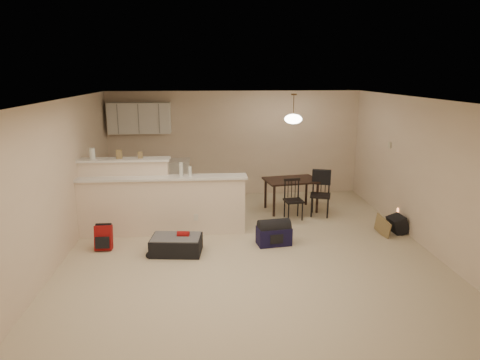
{
  "coord_description": "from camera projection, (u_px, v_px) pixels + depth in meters",
  "views": [
    {
      "loc": [
        -0.69,
        -6.67,
        2.91
      ],
      "look_at": [
        -0.1,
        0.7,
        1.05
      ],
      "focal_mm": 32.0,
      "sensor_mm": 36.0,
      "label": 1
    }
  ],
  "objects": [
    {
      "name": "room",
      "position": [
        250.0,
        178.0,
        6.9
      ],
      "size": [
        7.0,
        7.02,
        2.5
      ],
      "color": "beige",
      "rests_on": "ground"
    },
    {
      "name": "navy_duffel",
      "position": [
        274.0,
        236.0,
        7.42
      ],
      "size": [
        0.62,
        0.4,
        0.31
      ],
      "primitive_type": "cube",
      "rotation": [
        0.0,
        0.0,
        0.15
      ],
      "color": "#141135",
      "rests_on": "ground"
    },
    {
      "name": "bottle_b",
      "position": [
        190.0,
        171.0,
        7.71
      ],
      "size": [
        0.06,
        0.06,
        0.18
      ],
      "primitive_type": "cylinder",
      "color": "silver",
      "rests_on": "breakfast_bar"
    },
    {
      "name": "breakfast_bar",
      "position": [
        149.0,
        201.0,
        7.87
      ],
      "size": [
        3.08,
        0.58,
        1.39
      ],
      "color": "#F6E0C7",
      "rests_on": "ground"
    },
    {
      "name": "dining_chair_far",
      "position": [
        320.0,
        194.0,
        8.87
      ],
      "size": [
        0.5,
        0.49,
        0.92
      ],
      "primitive_type": null,
      "rotation": [
        0.0,
        0.0,
        -0.31
      ],
      "color": "black",
      "rests_on": "ground"
    },
    {
      "name": "cereal_box",
      "position": [
        119.0,
        154.0,
        7.75
      ],
      "size": [
        0.1,
        0.07,
        0.16
      ],
      "primitive_type": "cube",
      "color": "olive",
      "rests_on": "breakfast_bar"
    },
    {
      "name": "upper_cabinets",
      "position": [
        140.0,
        118.0,
        9.78
      ],
      "size": [
        1.4,
        0.34,
        0.7
      ],
      "primitive_type": "cube",
      "color": "white",
      "rests_on": "room"
    },
    {
      "name": "kitchen_counter",
      "position": [
        151.0,
        181.0,
        10.02
      ],
      "size": [
        1.8,
        0.6,
        0.9
      ],
      "primitive_type": "cube",
      "color": "white",
      "rests_on": "ground"
    },
    {
      "name": "bottle_a",
      "position": [
        181.0,
        169.0,
        7.69
      ],
      "size": [
        0.07,
        0.07,
        0.26
      ],
      "primitive_type": "cylinder",
      "color": "silver",
      "rests_on": "breakfast_bar"
    },
    {
      "name": "cardboard_sheet",
      "position": [
        383.0,
        227.0,
        7.83
      ],
      "size": [
        0.11,
        0.44,
        0.34
      ],
      "primitive_type": "cube",
      "rotation": [
        0.0,
        0.0,
        1.77
      ],
      "color": "olive",
      "rests_on": "ground"
    },
    {
      "name": "jar",
      "position": [
        92.0,
        154.0,
        7.71
      ],
      "size": [
        0.1,
        0.1,
        0.2
      ],
      "primitive_type": "cylinder",
      "color": "silver",
      "rests_on": "breakfast_bar"
    },
    {
      "name": "pendant_lamp",
      "position": [
        293.0,
        119.0,
        8.82
      ],
      "size": [
        0.36,
        0.36,
        0.62
      ],
      "color": "brown",
      "rests_on": "room"
    },
    {
      "name": "suitcase",
      "position": [
        176.0,
        245.0,
        7.07
      ],
      "size": [
        0.87,
        0.62,
        0.28
      ],
      "primitive_type": "cube",
      "rotation": [
        0.0,
        0.0,
        -0.11
      ],
      "color": "black",
      "rests_on": "ground"
    },
    {
      "name": "small_box",
      "position": [
        140.0,
        155.0,
        7.79
      ],
      "size": [
        0.08,
        0.06,
        0.12
      ],
      "primitive_type": "cube",
      "color": "olive",
      "rests_on": "breakfast_bar"
    },
    {
      "name": "thermostat",
      "position": [
        390.0,
        145.0,
        8.57
      ],
      "size": [
        0.02,
        0.12,
        0.12
      ],
      "primitive_type": "cube",
      "color": "beige",
      "rests_on": "room"
    },
    {
      "name": "red_backpack",
      "position": [
        104.0,
        238.0,
        7.2
      ],
      "size": [
        0.28,
        0.18,
        0.42
      ],
      "primitive_type": "cube",
      "rotation": [
        0.0,
        0.0,
        0.01
      ],
      "color": "maroon",
      "rests_on": "ground"
    },
    {
      "name": "dining_table",
      "position": [
        291.0,
        183.0,
        9.16
      ],
      "size": [
        1.22,
        0.91,
        0.69
      ],
      "rotation": [
        0.0,
        0.0,
        0.17
      ],
      "color": "black",
      "rests_on": "ground"
    },
    {
      "name": "dining_chair_near",
      "position": [
        294.0,
        200.0,
        8.66
      ],
      "size": [
        0.4,
        0.38,
        0.82
      ],
      "primitive_type": null,
      "rotation": [
        0.0,
        0.0,
        0.12
      ],
      "color": "black",
      "rests_on": "ground"
    },
    {
      "name": "black_daypack",
      "position": [
        398.0,
        224.0,
        7.98
      ],
      "size": [
        0.27,
        0.37,
        0.31
      ],
      "primitive_type": "cube",
      "rotation": [
        0.0,
        0.0,
        1.64
      ],
      "color": "black",
      "rests_on": "ground"
    }
  ]
}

